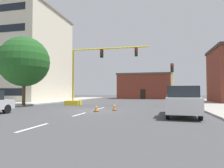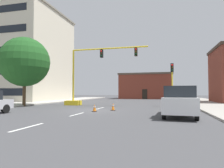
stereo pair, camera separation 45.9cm
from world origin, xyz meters
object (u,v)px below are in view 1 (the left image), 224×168
Objects in this scene: traffic_light_pole_right at (172,75)px; tree_left_near at (24,62)px; pickup_truck_white at (182,102)px; traffic_cone_roadside_b at (114,107)px; traffic_signal_gantry at (83,86)px; traffic_cone_roadside_a at (96,108)px.

tree_left_near reaches higher than traffic_light_pole_right.
traffic_light_pole_right is 9.65m from pickup_truck_white.
traffic_cone_roadside_b is (-5.26, -6.22, -3.20)m from traffic_light_pole_right.
traffic_light_pole_right is at bearing 3.17° from traffic_signal_gantry.
traffic_cone_roadside_a is at bearing 165.55° from pickup_truck_white.
tree_left_near is at bearing 160.91° from pickup_truck_white.
traffic_signal_gantry reaches higher than traffic_cone_roadside_b.
traffic_cone_roadside_b is at bearing -47.90° from traffic_signal_gantry.
pickup_truck_white reaches higher than traffic_cone_roadside_b.
traffic_light_pole_right reaches higher than traffic_cone_roadside_b.
traffic_light_pole_right is 10.52m from traffic_cone_roadside_a.
traffic_signal_gantry is 2.08× the size of traffic_light_pole_right.
traffic_cone_roadside_a is (9.81, -3.97, -4.73)m from tree_left_near.
traffic_cone_roadside_a is at bearing -61.16° from traffic_signal_gantry.
traffic_light_pole_right reaches higher than pickup_truck_white.
pickup_truck_white reaches higher than traffic_cone_roadside_a.
traffic_cone_roadside_a is 0.93× the size of traffic_cone_roadside_b.
tree_left_near is 11.59m from traffic_cone_roadside_a.
tree_left_near is 1.42× the size of pickup_truck_white.
traffic_light_pole_right is 7.27× the size of traffic_cone_roadside_b.
traffic_cone_roadside_a is at bearing -131.22° from traffic_cone_roadside_b.
pickup_truck_white is (16.36, -5.66, -4.05)m from tree_left_near.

